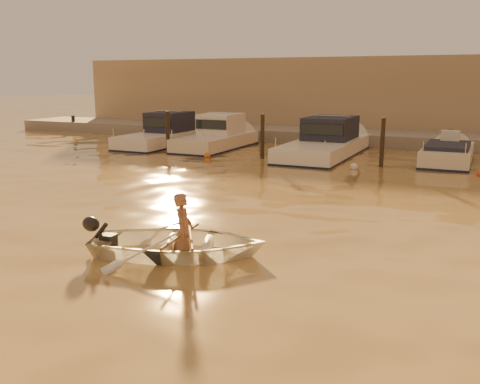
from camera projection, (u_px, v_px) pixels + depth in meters
The scene contains 18 objects.
ground_plane at pixel (251, 280), 9.69m from camera, with size 160.00×160.00×0.00m, color olive.
dinghy at pixel (179, 243), 10.99m from camera, with size 2.57×3.60×0.75m, color white.
person at pixel (183, 231), 10.93m from camera, with size 0.59×0.39×1.62m, color #8F5F47.
outboard_motor at pixel (108, 240), 11.11m from camera, with size 0.90×0.40×0.70m, color black, non-canonical shape.
oar_port at pixel (191, 236), 10.94m from camera, with size 0.06×0.06×2.10m, color brown.
oar_starboard at pixel (181, 236), 10.95m from camera, with size 0.06×0.06×2.10m, color brown.
moored_boat_0 at pixel (163, 134), 28.76m from camera, with size 2.28×7.24×1.75m, color white, non-canonical shape.
moored_boat_1 at pixel (216, 136), 27.44m from camera, with size 2.24×6.66×1.75m, color beige, non-canonical shape.
moored_boat_2 at pixel (326, 142), 25.06m from camera, with size 2.64×8.71×1.75m, color white, non-canonical shape.
moored_boat_3 at pixel (447, 158), 22.93m from camera, with size 1.94×5.64×0.95m, color beige, non-canonical shape.
piling_0 at pixel (168, 134), 26.06m from camera, with size 0.18×0.18×2.20m, color #2D2319.
piling_1 at pixel (262, 139), 24.00m from camera, with size 0.18×0.18×2.20m, color #2D2319.
piling_2 at pixel (382, 145), 21.82m from camera, with size 0.18×0.18×2.20m, color #2D2319.
fender_a at pixel (130, 149), 26.77m from camera, with size 0.30×0.30×0.30m, color white.
fender_b at pixel (207, 156), 24.41m from camera, with size 0.30×0.30×0.30m, color #CE6718.
fender_c at pixel (354, 167), 21.34m from camera, with size 0.30×0.30×0.30m, color silver.
quay at pixel (411, 143), 28.73m from camera, with size 52.00×4.00×1.00m, color gray.
waterfront_building at pixel (426, 97), 33.13m from camera, with size 46.00×7.00×4.80m, color #9E8466.
Camera 1 is at (3.66, -8.37, 3.60)m, focal length 40.00 mm.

